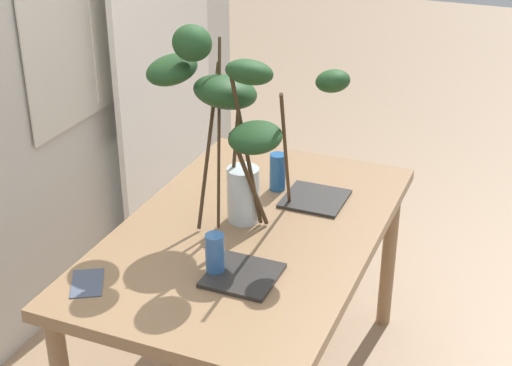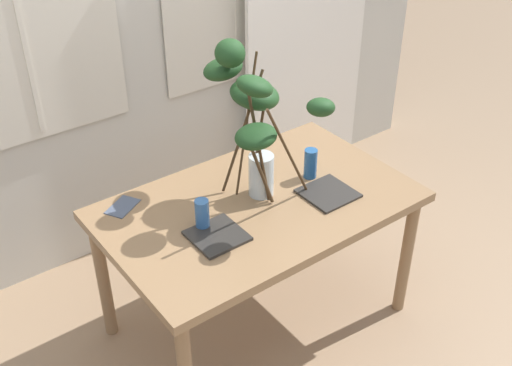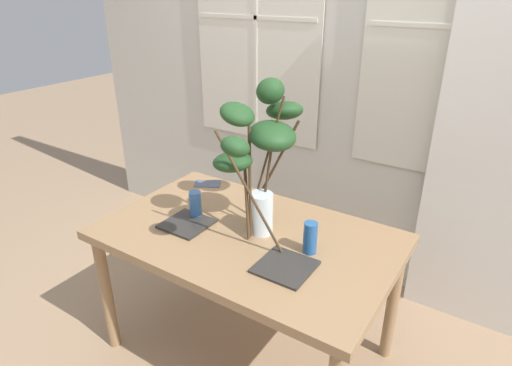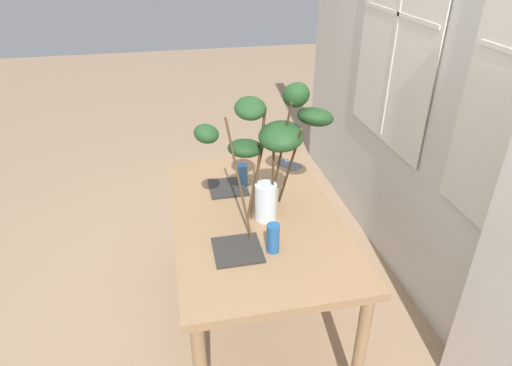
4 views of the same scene
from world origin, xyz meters
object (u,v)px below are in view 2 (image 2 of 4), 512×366
Objects in this scene: dining_table at (258,216)px; drinking_glass_blue_right at (310,164)px; vase_with_branches at (252,109)px; plate_square_right at (328,193)px; drinking_glass_blue_left at (202,215)px; plate_square_left at (217,236)px.

dining_table is 9.51× the size of drinking_glass_blue_right.
dining_table is 0.51m from vase_with_branches.
vase_with_branches is at bearing 139.35° from plate_square_right.
plate_square_left is (0.01, -0.09, -0.06)m from drinking_glass_blue_left.
dining_table is 6.20× the size of plate_square_right.
drinking_glass_blue_right is 0.63m from plate_square_left.
dining_table is 6.45× the size of plate_square_left.
vase_with_branches is 0.46m from drinking_glass_blue_right.
drinking_glass_blue_left is at bearing -177.77° from dining_table.
dining_table is 0.32m from plate_square_left.
drinking_glass_blue_left is 0.61m from plate_square_right.
plate_square_left is at bearing 175.64° from plate_square_right.
plate_square_right is at bearing -100.91° from drinking_glass_blue_right.
drinking_glass_blue_right is (0.29, -0.06, -0.35)m from vase_with_branches.
vase_with_branches is (0.03, 0.08, 0.50)m from dining_table.
drinking_glass_blue_right is at bearing 2.83° from drinking_glass_blue_left.
vase_with_branches reaches higher than drinking_glass_blue_right.
dining_table is 0.33m from plate_square_right.
drinking_glass_blue_right is at bearing 3.39° from dining_table.
drinking_glass_blue_left is 0.62× the size of plate_square_right.
dining_table is at bearing -176.61° from drinking_glass_blue_right.
plate_square_right is (0.29, -0.14, 0.09)m from dining_table.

